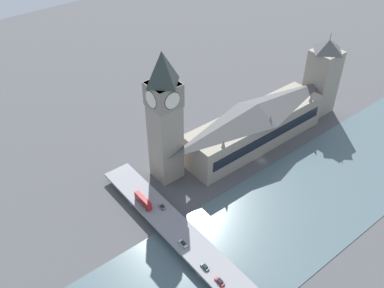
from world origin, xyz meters
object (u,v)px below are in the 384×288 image
object	(u,v)px
car_northbound_mid	(220,281)
car_southbound_lead	(162,207)
victoria_tower	(322,77)
double_decker_bus_mid	(143,201)
clock_tower	(164,115)
road_bridge	(209,263)
car_northbound_lead	(183,244)
car_northbound_tail	(205,267)
parliament_hall	(256,124)

from	to	relation	value
car_northbound_mid	car_southbound_lead	world-z (taller)	car_northbound_mid
victoria_tower	double_decker_bus_mid	xyz separation A→B (m)	(-5.02, 139.63, -17.09)
clock_tower	car_northbound_mid	world-z (taller)	clock_tower
road_bridge	victoria_tower	bearing A→B (deg)	-69.59
car_northbound_lead	car_northbound_tail	world-z (taller)	car_northbound_lead
double_decker_bus_mid	clock_tower	bearing A→B (deg)	-59.30
double_decker_bus_mid	car_southbound_lead	xyz separation A→B (m)	(-7.68, -5.81, -1.90)
road_bridge	car_northbound_tail	size ratio (longest dim) A/B	36.86
car_northbound_lead	victoria_tower	bearing A→B (deg)	-75.32
double_decker_bus_mid	car_northbound_lead	world-z (taller)	double_decker_bus_mid
road_bridge	car_northbound_mid	size ratio (longest dim) A/B	33.02
clock_tower	car_southbound_lead	xyz separation A→B (m)	(-22.60, 19.32, -33.56)
parliament_hall	clock_tower	distance (m)	62.87
clock_tower	car_northbound_tail	distance (m)	74.83
parliament_hall	car_northbound_mid	world-z (taller)	parliament_hall
victoria_tower	car_northbound_mid	xyz separation A→B (m)	(-61.12, 139.74, -18.96)
car_northbound_mid	car_southbound_lead	xyz separation A→B (m)	(48.42, -5.92, -0.03)
car_northbound_lead	car_northbound_mid	distance (m)	24.52
victoria_tower	car_northbound_lead	xyz separation A→B (m)	(-36.60, 139.66, -18.95)
road_bridge	car_northbound_lead	distance (m)	14.62
road_bridge	car_northbound_tail	bearing A→B (deg)	108.64
car_northbound_tail	car_southbound_lead	distance (m)	39.73
car_northbound_mid	road_bridge	bearing A→B (deg)	-17.83
car_northbound_lead	car_northbound_mid	bearing A→B (deg)	179.79
victoria_tower	car_southbound_lead	size ratio (longest dim) A/B	14.00
clock_tower	car_northbound_tail	xyz separation A→B (m)	(-61.85, 25.46, -33.54)
road_bridge	car_northbound_tail	distance (m)	4.08
clock_tower	double_decker_bus_mid	world-z (taller)	clock_tower
parliament_hall	clock_tower	xyz separation A→B (m)	(9.96, 56.55, 25.60)
double_decker_bus_mid	car_northbound_lead	bearing A→B (deg)	179.96
victoria_tower	road_bridge	bearing A→B (deg)	110.41
car_northbound_mid	car_northbound_tail	bearing A→B (deg)	1.32
victoria_tower	car_northbound_tail	xyz separation A→B (m)	(-51.95, 139.96, -18.98)
victoria_tower	road_bridge	distance (m)	147.00
victoria_tower	car_southbound_lead	world-z (taller)	victoria_tower
parliament_hall	car_southbound_lead	bearing A→B (deg)	99.46
road_bridge	car_southbound_lead	bearing A→B (deg)	-3.89
clock_tower	car_northbound_tail	size ratio (longest dim) A/B	17.52
road_bridge	clock_tower	bearing A→B (deg)	-19.86
car_northbound_tail	double_decker_bus_mid	bearing A→B (deg)	-0.39
car_southbound_lead	parliament_hall	bearing A→B (deg)	-80.54
victoria_tower	car_northbound_tail	bearing A→B (deg)	110.36
victoria_tower	car_northbound_mid	distance (m)	153.70
victoria_tower	double_decker_bus_mid	bearing A→B (deg)	92.06
victoria_tower	car_southbound_lead	distance (m)	135.76
car_northbound_lead	car_northbound_tail	bearing A→B (deg)	178.88
car_northbound_lead	car_southbound_lead	size ratio (longest dim) A/B	1.25
clock_tower	car_southbound_lead	bearing A→B (deg)	139.47
clock_tower	car_northbound_lead	distance (m)	62.60
clock_tower	victoria_tower	bearing A→B (deg)	-94.95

